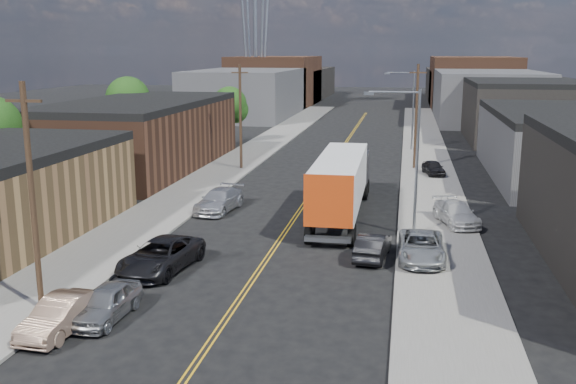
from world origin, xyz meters
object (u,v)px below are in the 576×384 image
at_px(car_left_d, 219,200).
at_px(car_right_lot_c, 433,168).
at_px(car_left_a, 106,303).
at_px(car_right_lot_b, 456,213).
at_px(car_left_b, 61,315).
at_px(car_right_lot_a, 421,247).
at_px(car_left_c, 161,256).
at_px(semi_truck, 343,179).
at_px(car_right_oncoming, 373,246).

height_order(car_left_d, car_right_lot_c, car_left_d).
relative_size(car_left_a, car_left_d, 0.80).
distance_m(car_right_lot_b, car_right_lot_c, 17.19).
bearing_deg(car_left_b, car_right_lot_a, 41.71).
distance_m(car_left_c, car_left_d, 12.81).
xyz_separation_m(car_left_b, car_right_lot_a, (14.56, 11.64, 0.15)).
relative_size(car_left_b, car_left_c, 0.76).
height_order(car_left_a, car_right_lot_a, car_right_lot_a).
distance_m(semi_truck, car_right_lot_c, 16.95).
bearing_deg(car_left_a, car_right_lot_b, 51.24).
bearing_deg(car_right_lot_b, car_left_b, -147.41).
bearing_deg(car_left_a, car_right_oncoming, 46.13).
xyz_separation_m(car_right_oncoming, car_right_lot_c, (4.17, 24.90, 0.07)).
xyz_separation_m(semi_truck, car_right_lot_c, (6.80, 15.43, -1.70)).
distance_m(semi_truck, car_right_lot_a, 11.08).
bearing_deg(car_left_d, car_right_oncoming, -31.14).
bearing_deg(car_left_b, car_left_a, 54.28).
bearing_deg(car_left_a, car_right_lot_a, 39.50).
distance_m(semi_truck, car_left_b, 23.28).
height_order(semi_truck, car_right_lot_a, semi_truck).
relative_size(semi_truck, car_right_lot_c, 4.47).
height_order(car_left_c, car_right_lot_c, car_left_c).
xyz_separation_m(car_left_a, car_left_b, (-1.22, -1.52, -0.00)).
height_order(car_right_lot_a, car_right_lot_b, car_right_lot_a).
xyz_separation_m(semi_truck, car_left_a, (-8.09, -19.74, -1.75)).
distance_m(car_left_c, car_right_oncoming, 11.44).
height_order(car_left_c, car_right_lot_b, car_left_c).
bearing_deg(semi_truck, car_left_b, -114.21).
relative_size(semi_truck, car_left_d, 3.08).
distance_m(car_left_d, car_right_lot_a, 16.59).
distance_m(car_left_b, car_left_d, 20.61).
bearing_deg(car_right_lot_c, car_left_d, -147.28).
xyz_separation_m(semi_truck, car_right_oncoming, (2.63, -9.46, -1.78)).
height_order(car_left_a, car_right_lot_c, car_left_a).
bearing_deg(car_left_b, car_left_c, 84.17).
height_order(car_left_b, car_right_lot_a, car_right_lot_a).
bearing_deg(semi_truck, car_right_lot_a, -61.99).
height_order(semi_truck, car_right_lot_b, semi_truck).
bearing_deg(car_left_d, car_right_lot_c, 52.70).
xyz_separation_m(car_left_b, car_left_c, (1.22, 7.81, 0.08)).
bearing_deg(car_left_a, car_left_c, 92.32).
xyz_separation_m(car_right_lot_b, car_right_lot_c, (-0.81, 17.17, -0.07)).
distance_m(car_left_a, car_left_b, 1.95).
relative_size(car_left_c, car_right_lot_a, 1.12).
bearing_deg(car_right_oncoming, car_right_lot_c, -92.91).
xyz_separation_m(car_left_d, car_right_oncoming, (11.34, -8.80, -0.07)).
distance_m(car_left_b, car_right_lot_a, 18.64).
bearing_deg(car_left_d, car_left_c, -80.56).
distance_m(car_right_oncoming, car_right_lot_a, 2.63).
bearing_deg(car_right_oncoming, car_left_b, 51.27).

